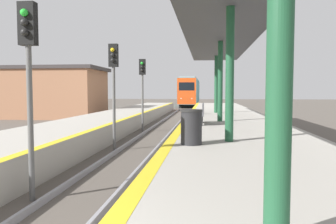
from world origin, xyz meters
name	(u,v)px	position (x,y,z in m)	size (l,w,h in m)	color
train	(190,92)	(0.00, 53.04, 2.30)	(2.68, 20.09, 4.52)	black
signal_near	(28,63)	(-1.07, 4.65, 2.98)	(0.36, 0.31, 4.25)	#595959
signal_mid	(114,76)	(-0.98, 10.75, 2.98)	(0.36, 0.31, 4.25)	#595959
signal_far	(142,81)	(-1.02, 16.85, 2.98)	(0.36, 0.31, 4.25)	#595959
station_canopy	(224,28)	(3.35, 10.98, 4.80)	(3.30, 26.05, 4.09)	#1E5133
trash_bin	(191,127)	(2.28, 7.04, 1.40)	(0.61, 0.61, 0.97)	#262628
bench	(200,113)	(2.43, 12.80, 1.41)	(0.44, 1.83, 0.92)	#4C4C51
station_building	(29,92)	(-13.46, 26.40, 2.29)	(13.84, 5.83, 4.55)	#9E6B4C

